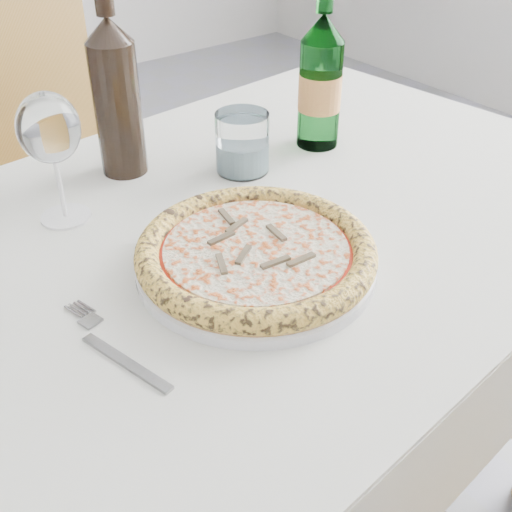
# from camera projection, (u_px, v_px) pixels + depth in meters

# --- Properties ---
(dining_table) EXTENTS (1.42, 0.93, 0.76)m
(dining_table) POSITION_uv_depth(u_px,v_px,m) (214.00, 290.00, 0.94)
(dining_table) COLOR brown
(dining_table) RESTS_ON floor
(chair_far) EXTENTS (0.53, 0.53, 0.93)m
(chair_far) POSITION_uv_depth(u_px,v_px,m) (58.00, 166.00, 1.54)
(chair_far) COLOR brown
(chair_far) RESTS_ON floor
(plate) EXTENTS (0.30, 0.30, 0.02)m
(plate) POSITION_uv_depth(u_px,v_px,m) (256.00, 263.00, 0.81)
(plate) COLOR white
(plate) RESTS_ON dining_table
(pizza) EXTENTS (0.30, 0.30, 0.03)m
(pizza) POSITION_uv_depth(u_px,v_px,m) (256.00, 252.00, 0.80)
(pizza) COLOR tan
(pizza) RESTS_ON plate
(fork) EXTENTS (0.04, 0.18, 0.00)m
(fork) POSITION_uv_depth(u_px,v_px,m) (114.00, 348.00, 0.69)
(fork) COLOR gray
(fork) RESTS_ON dining_table
(wine_glass) EXTENTS (0.08, 0.08, 0.19)m
(wine_glass) POSITION_uv_depth(u_px,v_px,m) (49.00, 131.00, 0.84)
(wine_glass) COLOR white
(wine_glass) RESTS_ON dining_table
(tumbler) EXTENTS (0.09, 0.09, 0.10)m
(tumbler) POSITION_uv_depth(u_px,v_px,m) (242.00, 146.00, 1.02)
(tumbler) COLOR white
(tumbler) RESTS_ON dining_table
(beer_bottle) EXTENTS (0.07, 0.07, 0.28)m
(beer_bottle) POSITION_uv_depth(u_px,v_px,m) (320.00, 82.00, 1.06)
(beer_bottle) COLOR #438C52
(beer_bottle) RESTS_ON dining_table
(wine_bottle) EXTENTS (0.07, 0.07, 0.29)m
(wine_bottle) POSITION_uv_depth(u_px,v_px,m) (116.00, 96.00, 0.97)
(wine_bottle) COLOR black
(wine_bottle) RESTS_ON dining_table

